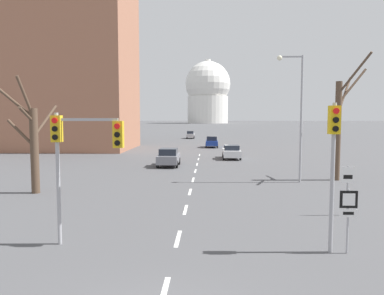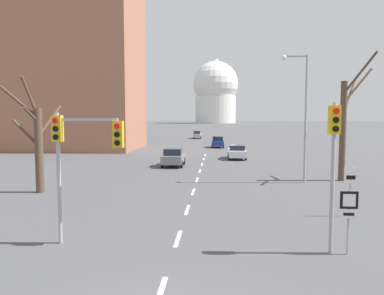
# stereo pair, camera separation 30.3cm
# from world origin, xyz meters

# --- Properties ---
(lane_stripe_0) EXTENTS (0.16, 2.00, 0.01)m
(lane_stripe_0) POSITION_xyz_m (0.00, 2.36, 0.00)
(lane_stripe_0) COLOR silver
(lane_stripe_0) RESTS_ON ground_plane
(lane_stripe_1) EXTENTS (0.16, 2.00, 0.01)m
(lane_stripe_1) POSITION_xyz_m (0.00, 6.86, 0.00)
(lane_stripe_1) COLOR silver
(lane_stripe_1) RESTS_ON ground_plane
(lane_stripe_2) EXTENTS (0.16, 2.00, 0.01)m
(lane_stripe_2) POSITION_xyz_m (0.00, 11.36, 0.00)
(lane_stripe_2) COLOR silver
(lane_stripe_2) RESTS_ON ground_plane
(lane_stripe_3) EXTENTS (0.16, 2.00, 0.01)m
(lane_stripe_3) POSITION_xyz_m (0.00, 15.86, 0.00)
(lane_stripe_3) COLOR silver
(lane_stripe_3) RESTS_ON ground_plane
(lane_stripe_4) EXTENTS (0.16, 2.00, 0.01)m
(lane_stripe_4) POSITION_xyz_m (0.00, 20.36, 0.00)
(lane_stripe_4) COLOR silver
(lane_stripe_4) RESTS_ON ground_plane
(lane_stripe_5) EXTENTS (0.16, 2.00, 0.01)m
(lane_stripe_5) POSITION_xyz_m (0.00, 24.86, 0.00)
(lane_stripe_5) COLOR silver
(lane_stripe_5) RESTS_ON ground_plane
(lane_stripe_6) EXTENTS (0.16, 2.00, 0.01)m
(lane_stripe_6) POSITION_xyz_m (0.00, 29.36, 0.00)
(lane_stripe_6) COLOR silver
(lane_stripe_6) RESTS_ON ground_plane
(lane_stripe_7) EXTENTS (0.16, 2.00, 0.01)m
(lane_stripe_7) POSITION_xyz_m (0.00, 33.86, 0.00)
(lane_stripe_7) COLOR silver
(lane_stripe_7) RESTS_ON ground_plane
(lane_stripe_8) EXTENTS (0.16, 2.00, 0.01)m
(lane_stripe_8) POSITION_xyz_m (0.00, 38.36, 0.00)
(lane_stripe_8) COLOR silver
(lane_stripe_8) RESTS_ON ground_plane
(traffic_signal_near_right) EXTENTS (0.36, 0.34, 5.18)m
(traffic_signal_near_right) POSITION_xyz_m (5.42, 5.65, 3.61)
(traffic_signal_near_right) COLOR #9E9EA3
(traffic_signal_near_right) RESTS_ON ground_plane
(traffic_signal_near_left) EXTENTS (2.61, 0.34, 4.85)m
(traffic_signal_near_left) POSITION_xyz_m (-3.52, 6.04, 3.69)
(traffic_signal_near_left) COLOR #9E9EA3
(traffic_signal_near_left) RESTS_ON ground_plane
(route_sign_post) EXTENTS (0.60, 0.08, 2.24)m
(route_sign_post) POSITION_xyz_m (5.95, 5.56, 1.52)
(route_sign_post) COLOR #9E9EA3
(route_sign_post) RESTS_ON ground_plane
(speed_limit_sign) EXTENTS (0.60, 0.08, 2.39)m
(speed_limit_sign) POSITION_xyz_m (7.76, 10.63, 1.61)
(speed_limit_sign) COLOR #9E9EA3
(speed_limit_sign) RESTS_ON ground_plane
(street_lamp_right) EXTENTS (1.86, 0.36, 8.97)m
(street_lamp_right) POSITION_xyz_m (7.39, 19.61, 5.41)
(street_lamp_right) COLOR #9E9EA3
(street_lamp_right) RESTS_ON ground_plane
(sedan_near_left) EXTENTS (1.97, 4.41, 1.55)m
(sedan_near_left) POSITION_xyz_m (3.67, 34.47, 0.79)
(sedan_near_left) COLOR silver
(sedan_near_left) RESTS_ON ground_plane
(sedan_near_right) EXTENTS (1.68, 4.17, 1.61)m
(sedan_near_right) POSITION_xyz_m (-2.86, 72.91, 0.82)
(sedan_near_right) COLOR #B7B7BC
(sedan_near_right) RESTS_ON ground_plane
(sedan_mid_centre) EXTENTS (1.97, 4.09, 1.71)m
(sedan_mid_centre) POSITION_xyz_m (-2.66, 27.87, 0.87)
(sedan_mid_centre) COLOR slate
(sedan_mid_centre) RESTS_ON ground_plane
(sedan_far_left) EXTENTS (1.87, 3.94, 1.72)m
(sedan_far_left) POSITION_xyz_m (1.56, 49.74, 0.87)
(sedan_far_left) COLOR navy
(sedan_far_left) RESTS_ON ground_plane
(bare_tree_left_near) EXTENTS (2.40, 3.53, 7.10)m
(bare_tree_left_near) POSITION_xyz_m (-9.57, 15.06, 3.12)
(bare_tree_left_near) COLOR brown
(bare_tree_left_near) RESTS_ON ground_plane
(bare_tree_right_near) EXTENTS (2.55, 4.25, 9.12)m
(bare_tree_right_near) POSITION_xyz_m (10.77, 20.77, 4.15)
(bare_tree_right_near) COLOR brown
(bare_tree_right_near) RESTS_ON ground_plane
(capitol_dome) EXTENTS (31.20, 31.20, 44.07)m
(capitol_dome) POSITION_xyz_m (0.00, 255.76, 21.47)
(capitol_dome) COLOR silver
(capitol_dome) RESTS_ON ground_plane
(apartment_block_left) EXTENTS (18.00, 14.00, 26.58)m
(apartment_block_left) POSITION_xyz_m (-19.11, 46.37, 13.29)
(apartment_block_left) COLOR #9E664C
(apartment_block_left) RESTS_ON ground_plane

